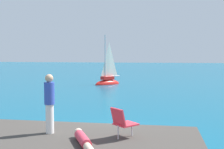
% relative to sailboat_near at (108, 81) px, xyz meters
% --- Properties ---
extents(ground_plane, '(160.00, 160.00, 0.00)m').
position_rel_sailboat_near_xyz_m(ground_plane, '(3.03, -18.30, -0.30)').
color(ground_plane, '#0F5675').
extents(sailboat_near, '(2.75, 2.74, 5.51)m').
position_rel_sailboat_near_xyz_m(sailboat_near, '(0.00, 0.00, 0.00)').
color(sailboat_near, red).
rests_on(sailboat_near, ground).
extents(person_sunbather, '(0.91, 1.64, 0.25)m').
position_rel_sailboat_near_xyz_m(person_sunbather, '(2.99, -22.50, 0.88)').
color(person_sunbather, '#DB384C').
rests_on(person_sunbather, shore_ledge).
extents(person_standing, '(0.28, 0.28, 1.62)m').
position_rel_sailboat_near_xyz_m(person_standing, '(1.81, -21.57, 1.63)').
color(person_standing, white).
rests_on(person_standing, shore_ledge).
extents(beach_chair, '(0.76, 0.76, 0.80)m').
position_rel_sailboat_near_xyz_m(beach_chair, '(3.83, -21.76, 1.21)').
color(beach_chair, '#E03342').
rests_on(beach_chair, shore_ledge).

